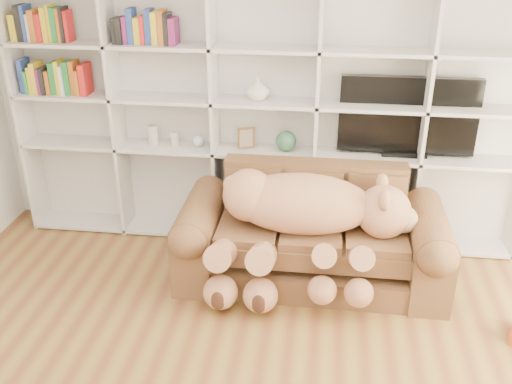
# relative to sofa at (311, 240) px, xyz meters

# --- Properties ---
(wall_back) EXTENTS (5.00, 0.02, 2.70)m
(wall_back) POSITION_rel_sofa_xyz_m (-0.45, 0.81, 1.01)
(wall_back) COLOR white
(wall_back) RESTS_ON floor
(bookshelf) EXTENTS (4.43, 0.35, 2.40)m
(bookshelf) POSITION_rel_sofa_xyz_m (-0.69, 0.67, 0.97)
(bookshelf) COLOR silver
(bookshelf) RESTS_ON floor
(sofa) EXTENTS (2.13, 0.92, 0.89)m
(sofa) POSITION_rel_sofa_xyz_m (0.00, 0.00, 0.00)
(sofa) COLOR brown
(sofa) RESTS_ON floor
(teddy_bear) EXTENTS (1.60, 0.87, 0.93)m
(teddy_bear) POSITION_rel_sofa_xyz_m (-0.07, -0.18, 0.29)
(teddy_bear) COLOR tan
(teddy_bear) RESTS_ON sofa
(throw_pillow) EXTENTS (0.38, 0.24, 0.38)m
(throw_pillow) POSITION_rel_sofa_xyz_m (-0.49, 0.15, 0.29)
(throw_pillow) COLOR #5E1210
(throw_pillow) RESTS_ON sofa
(tv) EXTENTS (1.15, 0.18, 0.68)m
(tv) POSITION_rel_sofa_xyz_m (0.74, 0.66, 0.86)
(tv) COLOR black
(tv) RESTS_ON bookshelf
(picture_frame) EXTENTS (0.15, 0.08, 0.19)m
(picture_frame) POSITION_rel_sofa_xyz_m (-0.62, 0.61, 0.63)
(picture_frame) COLOR brown
(picture_frame) RESTS_ON bookshelf
(green_vase) EXTENTS (0.18, 0.18, 0.18)m
(green_vase) POSITION_rel_sofa_xyz_m (-0.27, 0.61, 0.62)
(green_vase) COLOR #2F5B3E
(green_vase) RESTS_ON bookshelf
(figurine_tall) EXTENTS (0.11, 0.11, 0.18)m
(figurine_tall) POSITION_rel_sofa_xyz_m (-1.46, 0.61, 0.62)
(figurine_tall) COLOR beige
(figurine_tall) RESTS_ON bookshelf
(figurine_short) EXTENTS (0.09, 0.09, 0.13)m
(figurine_short) POSITION_rel_sofa_xyz_m (-1.26, 0.61, 0.59)
(figurine_short) COLOR beige
(figurine_short) RESTS_ON bookshelf
(snow_globe) EXTENTS (0.10, 0.10, 0.10)m
(snow_globe) POSITION_rel_sofa_xyz_m (-1.05, 0.61, 0.58)
(snow_globe) COLOR white
(snow_globe) RESTS_ON bookshelf
(shelf_vase) EXTENTS (0.25, 0.25, 0.20)m
(shelf_vase) POSITION_rel_sofa_xyz_m (-0.52, 0.61, 1.08)
(shelf_vase) COLOR silver
(shelf_vase) RESTS_ON bookshelf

